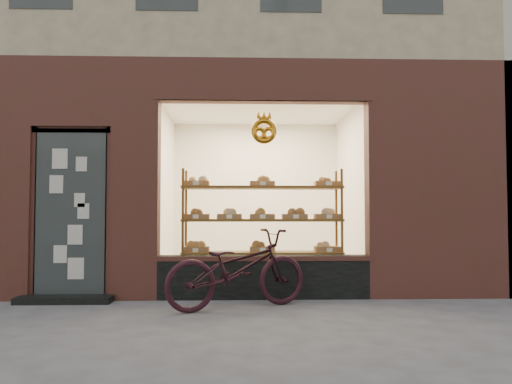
{
  "coord_description": "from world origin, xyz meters",
  "views": [
    {
      "loc": [
        0.14,
        -4.33,
        1.09
      ],
      "look_at": [
        0.35,
        2.0,
        1.37
      ],
      "focal_mm": 35.0,
      "sensor_mm": 36.0,
      "label": 1
    }
  ],
  "objects": [
    {
      "name": "bicycle",
      "position": [
        0.12,
        1.45,
        0.46
      ],
      "size": [
        1.83,
        1.27,
        0.91
      ],
      "primitive_type": "imported",
      "rotation": [
        0.0,
        0.0,
        2.0
      ],
      "color": "black",
      "rests_on": "ground"
    },
    {
      "name": "display_shelf",
      "position": [
        0.45,
        2.55,
        0.85
      ],
      "size": [
        2.2,
        0.45,
        1.7
      ],
      "color": "brown",
      "rests_on": "ground"
    },
    {
      "name": "ground",
      "position": [
        0.0,
        0.0,
        0.0
      ],
      "size": [
        90.0,
        90.0,
        0.0
      ],
      "primitive_type": "plane",
      "color": "#484848"
    }
  ]
}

